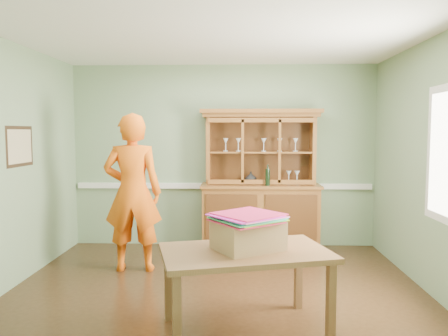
{
  "coord_description": "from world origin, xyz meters",
  "views": [
    {
      "loc": [
        0.24,
        -4.53,
        1.72
      ],
      "look_at": [
        0.06,
        0.4,
        1.3
      ],
      "focal_mm": 35.0,
      "sensor_mm": 36.0,
      "label": 1
    }
  ],
  "objects_px": {
    "cardboard_box": "(248,235)",
    "person": "(133,193)",
    "dining_table": "(245,260)",
    "china_hutch": "(260,200)"
  },
  "relations": [
    {
      "from": "cardboard_box",
      "to": "person",
      "type": "height_order",
      "value": "person"
    },
    {
      "from": "dining_table",
      "to": "cardboard_box",
      "type": "distance_m",
      "value": 0.21
    },
    {
      "from": "china_hutch",
      "to": "cardboard_box",
      "type": "distance_m",
      "value": 2.62
    },
    {
      "from": "china_hutch",
      "to": "person",
      "type": "height_order",
      "value": "china_hutch"
    },
    {
      "from": "dining_table",
      "to": "person",
      "type": "distance_m",
      "value": 2.13
    },
    {
      "from": "dining_table",
      "to": "person",
      "type": "xyz_separation_m",
      "value": [
        -1.36,
        1.61,
        0.35
      ]
    },
    {
      "from": "china_hutch",
      "to": "person",
      "type": "distance_m",
      "value": 1.93
    },
    {
      "from": "cardboard_box",
      "to": "person",
      "type": "distance_m",
      "value": 2.1
    },
    {
      "from": "china_hutch",
      "to": "person",
      "type": "xyz_separation_m",
      "value": [
        -1.61,
        -1.03,
        0.25
      ]
    },
    {
      "from": "china_hutch",
      "to": "dining_table",
      "type": "xyz_separation_m",
      "value": [
        -0.25,
        -2.64,
        -0.09
      ]
    }
  ]
}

